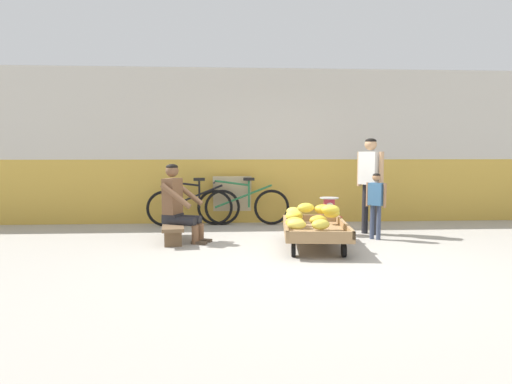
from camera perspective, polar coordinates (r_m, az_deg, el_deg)
name	(u,v)px	position (r m, az deg, el deg)	size (l,w,h in m)	color
ground_plane	(318,262)	(5.36, 8.03, -9.01)	(80.00, 80.00, 0.00)	#A39E93
back_wall	(285,147)	(8.28, 3.84, 5.93)	(16.00, 0.30, 2.83)	gold
banana_cart	(315,231)	(6.05, 7.70, -5.03)	(0.98, 1.52, 0.36)	#99754C
banana_pile	(309,216)	(5.94, 6.97, -3.06)	(0.92, 1.47, 0.27)	yellow
low_bench	(173,228)	(6.59, -10.77, -4.60)	(0.43, 1.13, 0.27)	brown
vendor_seated	(178,203)	(6.49, -10.14, -1.45)	(0.74, 0.61, 1.14)	brown
plastic_crate	(329,225)	(7.11, 9.47, -4.26)	(0.36, 0.28, 0.30)	red
weighing_scale	(329,206)	(7.07, 9.51, -1.83)	(0.30, 0.30, 0.29)	#28282D
bicycle_near_left	(194,206)	(7.87, -8.14, -1.84)	(1.66, 0.48, 0.86)	black
bicycle_far_left	(243,206)	(7.88, -1.69, -1.78)	(1.66, 0.48, 0.86)	black
sign_board	(232,200)	(8.07, -3.12, -1.01)	(0.70, 0.24, 0.88)	#C6B289
customer_adult	(370,175)	(7.19, 14.64, 2.18)	(0.35, 0.41, 1.53)	#232328
customer_child	(376,199)	(6.79, 15.37, -0.84)	(0.25, 0.24, 1.00)	#38425B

